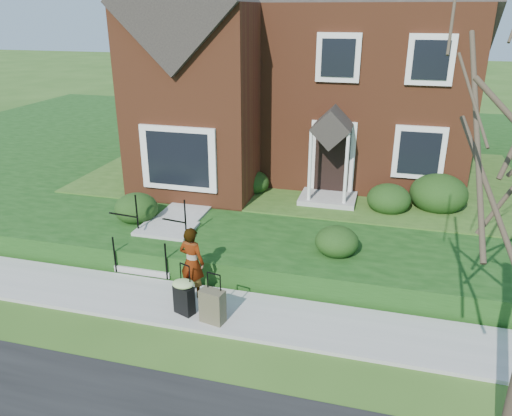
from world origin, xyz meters
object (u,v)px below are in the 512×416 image
(woman, at_px, (192,262))
(suitcase_black, at_px, (184,295))
(front_steps, at_px, (159,242))
(suitcase_olive, at_px, (213,306))

(woman, xyz_separation_m, suitcase_black, (0.09, -0.70, -0.37))
(front_steps, height_order, suitcase_black, front_steps)
(woman, relative_size, suitcase_black, 1.45)
(woman, xyz_separation_m, suitcase_olive, (0.74, -0.83, -0.44))
(woman, distance_m, suitcase_olive, 1.20)
(suitcase_black, bearing_deg, suitcase_olive, 9.96)
(front_steps, distance_m, suitcase_olive, 3.19)
(front_steps, height_order, suitcase_olive, front_steps)
(suitcase_black, height_order, suitcase_olive, suitcase_black)
(front_steps, bearing_deg, woman, -44.62)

